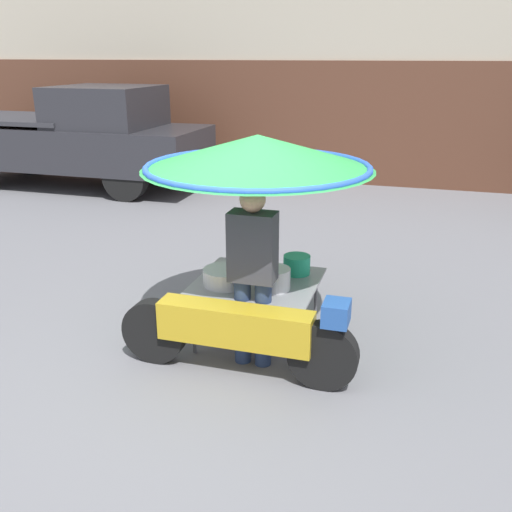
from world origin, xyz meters
The scene contains 5 objects.
ground_plane centered at (0.00, 0.00, 0.00)m, with size 36.00×36.00×0.00m, color slate.
shopfront_building centered at (0.00, 9.01, 1.86)m, with size 28.00×2.06×3.75m.
vendor_motorcycle_cart centered at (0.27, 0.89, 1.48)m, with size 2.02×1.98×1.89m.
vendor_person centered at (0.35, 0.53, 0.86)m, with size 0.38×0.22×1.55m.
pickup_truck centered at (-5.02, 6.19, 0.96)m, with size 5.43×1.90×1.95m.
Camera 1 is at (1.63, -3.63, 2.52)m, focal length 40.00 mm.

